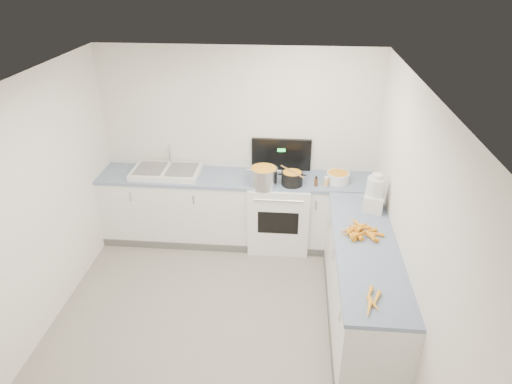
# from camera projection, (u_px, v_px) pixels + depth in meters

# --- Properties ---
(floor) EXTENTS (3.50, 4.00, 0.00)m
(floor) POSITION_uv_depth(u_px,v_px,m) (218.00, 331.00, 4.69)
(floor) COLOR gray
(floor) RESTS_ON ground
(ceiling) EXTENTS (3.50, 4.00, 0.00)m
(ceiling) POSITION_uv_depth(u_px,v_px,m) (205.00, 90.00, 3.53)
(ceiling) COLOR white
(ceiling) RESTS_ON ground
(wall_back) EXTENTS (3.50, 0.00, 2.50)m
(wall_back) POSITION_uv_depth(u_px,v_px,m) (239.00, 145.00, 5.87)
(wall_back) COLOR white
(wall_back) RESTS_ON ground
(wall_left) EXTENTS (0.00, 4.00, 2.50)m
(wall_left) POSITION_uv_depth(u_px,v_px,m) (27.00, 219.00, 4.24)
(wall_left) COLOR white
(wall_left) RESTS_ON ground
(wall_right) EXTENTS (0.00, 4.00, 2.50)m
(wall_right) POSITION_uv_depth(u_px,v_px,m) (410.00, 237.00, 3.97)
(wall_right) COLOR white
(wall_right) RESTS_ON ground
(counter_back) EXTENTS (3.50, 0.62, 0.94)m
(counter_back) POSITION_uv_depth(u_px,v_px,m) (237.00, 209.00, 5.97)
(counter_back) COLOR white
(counter_back) RESTS_ON ground
(counter_right) EXTENTS (0.62, 2.20, 0.94)m
(counter_right) POSITION_uv_depth(u_px,v_px,m) (362.00, 284.00, 4.62)
(counter_right) COLOR white
(counter_right) RESTS_ON ground
(stove) EXTENTS (0.76, 0.65, 1.36)m
(stove) POSITION_uv_depth(u_px,v_px,m) (279.00, 211.00, 5.91)
(stove) COLOR white
(stove) RESTS_ON ground
(sink) EXTENTS (0.86, 0.52, 0.31)m
(sink) POSITION_uv_depth(u_px,v_px,m) (166.00, 171.00, 5.80)
(sink) COLOR white
(sink) RESTS_ON counter_back
(steel_pot) EXTENTS (0.38, 0.38, 0.24)m
(steel_pot) POSITION_uv_depth(u_px,v_px,m) (264.00, 177.00, 5.51)
(steel_pot) COLOR silver
(steel_pot) RESTS_ON stove
(black_pot) EXTENTS (0.30, 0.30, 0.18)m
(black_pot) POSITION_uv_depth(u_px,v_px,m) (292.00, 179.00, 5.52)
(black_pot) COLOR black
(black_pot) RESTS_ON stove
(wooden_spoon) EXTENTS (0.30, 0.34, 0.02)m
(wooden_spoon) POSITION_uv_depth(u_px,v_px,m) (292.00, 172.00, 5.48)
(wooden_spoon) COLOR #AD7A47
(wooden_spoon) RESTS_ON black_pot
(mixing_bowl) EXTENTS (0.36, 0.36, 0.13)m
(mixing_bowl) POSITION_uv_depth(u_px,v_px,m) (338.00, 178.00, 5.59)
(mixing_bowl) COLOR white
(mixing_bowl) RESTS_ON counter_back
(extract_bottle) EXTENTS (0.04, 0.04, 0.10)m
(extract_bottle) POSITION_uv_depth(u_px,v_px,m) (316.00, 182.00, 5.50)
(extract_bottle) COLOR #593319
(extract_bottle) RESTS_ON counter_back
(spice_jar) EXTENTS (0.06, 0.06, 0.10)m
(spice_jar) POSITION_uv_depth(u_px,v_px,m) (326.00, 182.00, 5.51)
(spice_jar) COLOR #E5B266
(spice_jar) RESTS_ON counter_back
(food_processor) EXTENTS (0.26, 0.29, 0.43)m
(food_processor) POSITION_uv_depth(u_px,v_px,m) (375.00, 194.00, 4.94)
(food_processor) COLOR white
(food_processor) RESTS_ON counter_right
(carrot_pile) EXTENTS (0.44, 0.39, 0.08)m
(carrot_pile) POSITION_uv_depth(u_px,v_px,m) (359.00, 231.00, 4.56)
(carrot_pile) COLOR #FFA01F
(carrot_pile) RESTS_ON counter_right
(peeled_carrots) EXTENTS (0.17, 0.37, 0.04)m
(peeled_carrots) POSITION_uv_depth(u_px,v_px,m) (372.00, 301.00, 3.66)
(peeled_carrots) COLOR #FFA426
(peeled_carrots) RESTS_ON counter_right
(peelings) EXTENTS (0.21, 0.27, 0.01)m
(peelings) POSITION_uv_depth(u_px,v_px,m) (151.00, 167.00, 5.82)
(peelings) COLOR tan
(peelings) RESTS_ON sink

